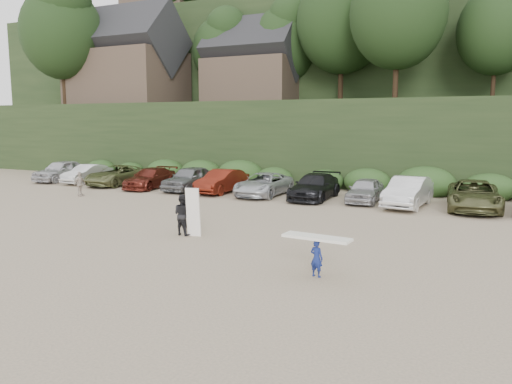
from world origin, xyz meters
The scene contains 6 objects.
ground centered at (0.00, 0.00, 0.00)m, with size 120.00×120.00×0.00m, color tan.
hillside_backdrop centered at (-0.26, 35.93, 11.22)m, with size 90.00×41.50×28.00m.
parked_cars centered at (-4.13, 10.05, 0.73)m, with size 36.38×5.79×1.60m.
distant_walker centered at (-14.59, 4.98, 0.75)m, with size 0.88×0.36×1.49m, color #B5A799.
child_surfer centered at (3.53, -3.94, 0.83)m, with size 2.07×0.75×1.22m.
adult_surfer centered at (-3.03, -1.06, 0.84)m, with size 1.29×0.74×1.95m.
Camera 1 is at (8.03, -17.49, 4.54)m, focal length 35.00 mm.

